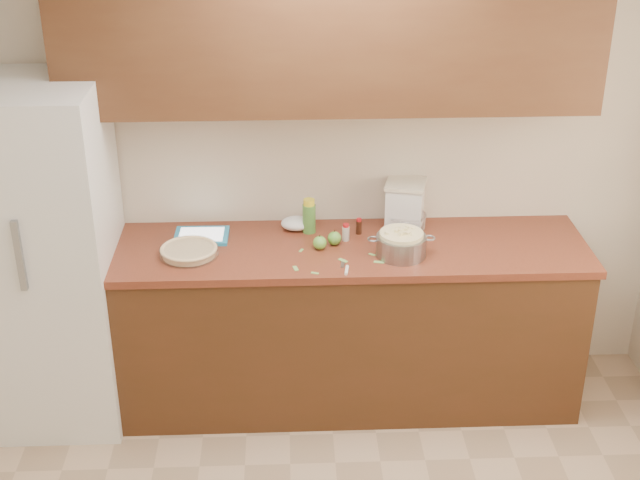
{
  "coord_description": "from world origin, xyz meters",
  "views": [
    {
      "loc": [
        -0.22,
        -2.58,
        2.95
      ],
      "look_at": [
        -0.05,
        1.43,
        0.98
      ],
      "focal_mm": 50.0,
      "sensor_mm": 36.0,
      "label": 1
    }
  ],
  "objects_px": {
    "pie": "(189,251)",
    "tablet": "(201,236)",
    "flour_canister": "(405,204)",
    "colander": "(401,244)"
  },
  "relations": [
    {
      "from": "pie",
      "to": "tablet",
      "type": "relative_size",
      "value": 1.04
    },
    {
      "from": "pie",
      "to": "tablet",
      "type": "xyz_separation_m",
      "value": [
        0.05,
        0.2,
        -0.01
      ]
    },
    {
      "from": "pie",
      "to": "flour_canister",
      "type": "xyz_separation_m",
      "value": [
        1.12,
        0.31,
        0.1
      ]
    },
    {
      "from": "pie",
      "to": "flour_canister",
      "type": "bearing_deg",
      "value": 15.4
    },
    {
      "from": "flour_canister",
      "to": "tablet",
      "type": "relative_size",
      "value": 0.89
    },
    {
      "from": "flour_canister",
      "to": "colander",
      "type": "bearing_deg",
      "value": -99.96
    },
    {
      "from": "pie",
      "to": "colander",
      "type": "height_order",
      "value": "colander"
    },
    {
      "from": "flour_canister",
      "to": "tablet",
      "type": "bearing_deg",
      "value": -174.45
    },
    {
      "from": "tablet",
      "to": "pie",
      "type": "bearing_deg",
      "value": -101.66
    },
    {
      "from": "pie",
      "to": "tablet",
      "type": "bearing_deg",
      "value": 77.26
    }
  ]
}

